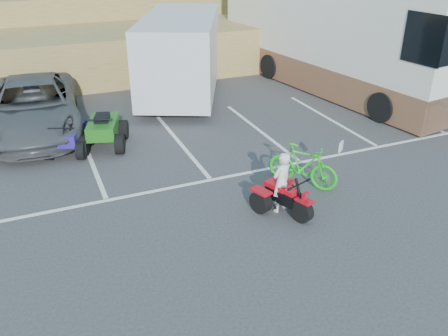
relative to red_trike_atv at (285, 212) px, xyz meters
name	(u,v)px	position (x,y,z in m)	size (l,w,h in m)	color
ground	(251,228)	(-0.98, -0.26, 0.00)	(100.00, 100.00, 0.00)	#353537
parking_stripes	(218,150)	(-0.11, 3.81, 0.00)	(28.00, 5.16, 0.01)	white
grass_embankment	(110,34)	(-0.98, 15.22, 1.42)	(40.00, 8.50, 3.10)	olive
red_trike_atv	(285,212)	(0.00, 0.00, 0.00)	(1.06, 1.41, 0.92)	red
rider	(282,182)	(-0.05, 0.14, 0.73)	(0.53, 0.35, 1.45)	white
green_dirt_bike	(303,166)	(1.04, 0.99, 0.55)	(0.52, 1.83, 1.10)	#14BF19
grey_pickup	(34,106)	(-4.91, 7.51, 0.82)	(2.72, 5.91, 1.64)	#484B50
cargo_trailer	(181,53)	(0.61, 9.25, 1.63)	(5.06, 6.96, 3.02)	silver
rv_motorhome	(333,43)	(6.62, 8.00, 1.78)	(4.60, 11.73, 4.11)	silver
quad_atv_blue	(71,152)	(-4.12, 5.39, 0.00)	(1.13, 1.52, 0.99)	navy
quad_atv_green	(105,146)	(-3.12, 5.40, 0.00)	(1.27, 1.71, 1.11)	#1B5F15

